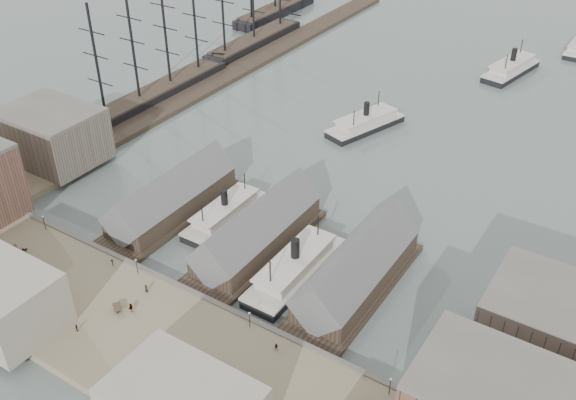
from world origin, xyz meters
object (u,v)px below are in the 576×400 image
Objects in this scene: horse_cart_right at (251,391)px; horse_cart_left at (21,250)px; ferry_docked_west at (225,213)px; horse_cart_center at (127,307)px.

horse_cart_left is at bearing 75.12° from horse_cart_right.
horse_cart_left is at bearing -128.15° from ferry_docked_west.
ferry_docked_west reaches higher than horse_cart_left.
ferry_docked_west is 5.57× the size of horse_cart_left.
horse_cart_right is at bearing -61.41° from horse_cart_center.
horse_cart_center is at bearing -83.55° from ferry_docked_west.
horse_cart_left is 67.35m from horse_cart_right.
ferry_docked_west is 38.48m from horse_cart_center.
horse_cart_right is (33.50, -3.48, -0.01)m from horse_cart_center.
horse_cart_left is at bearing 123.14° from horse_cart_center.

